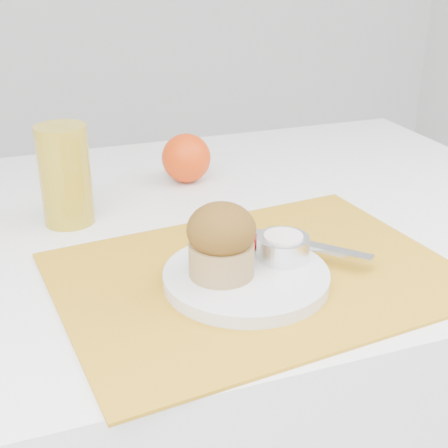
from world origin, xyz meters
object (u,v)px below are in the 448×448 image
object	(u,v)px
plate	(246,277)
juice_glass	(65,175)
table	(198,407)
muffin	(221,241)
orange	(186,158)

from	to	relation	value
plate	juice_glass	world-z (taller)	juice_glass
table	muffin	xyz separation A→B (m)	(-0.03, -0.22, 0.44)
table	orange	size ratio (longest dim) A/B	14.01
plate	orange	world-z (taller)	orange
table	orange	world-z (taller)	orange
plate	muffin	xyz separation A→B (m)	(-0.03, 0.00, 0.05)
table	plate	size ratio (longest dim) A/B	5.86
table	plate	world-z (taller)	plate
table	juice_glass	world-z (taller)	juice_glass
orange	juice_glass	world-z (taller)	juice_glass
orange	muffin	bearing A→B (deg)	-100.35
table	plate	bearing A→B (deg)	-90.50
table	orange	distance (m)	0.45
muffin	plate	bearing A→B (deg)	-8.26
orange	table	bearing A→B (deg)	-102.91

